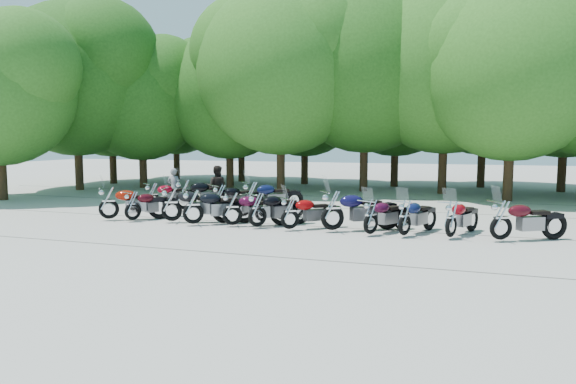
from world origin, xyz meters
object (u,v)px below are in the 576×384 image
(motorcycle_3, at_px, (193,205))
(motorcycle_5, at_px, (257,208))
(motorcycle_9, at_px, (405,216))
(motorcycle_12, at_px, (153,195))
(motorcycle_4, at_px, (232,207))
(motorcycle_7, at_px, (333,209))
(motorcycle_6, at_px, (290,212))
(rider_1, at_px, (217,187))
(motorcycle_1, at_px, (133,205))
(motorcycle_10, at_px, (451,218))
(motorcycle_2, at_px, (172,203))
(motorcycle_0, at_px, (109,202))
(motorcycle_13, at_px, (185,193))
(motorcycle_15, at_px, (251,196))
(motorcycle_8, at_px, (371,215))
(motorcycle_11, at_px, (501,219))
(rider_0, at_px, (174,188))
(motorcycle_14, at_px, (220,197))

(motorcycle_3, height_order, motorcycle_5, motorcycle_3)
(motorcycle_9, height_order, motorcycle_12, motorcycle_12)
(motorcycle_4, relative_size, motorcycle_7, 0.88)
(motorcycle_6, height_order, rider_1, rider_1)
(motorcycle_1, xyz_separation_m, motorcycle_12, (-0.90, 2.64, 0.03))
(motorcycle_7, height_order, motorcycle_10, motorcycle_7)
(motorcycle_4, height_order, motorcycle_7, motorcycle_7)
(motorcycle_2, bearing_deg, motorcycle_10, -110.62)
(motorcycle_0, xyz_separation_m, motorcycle_4, (4.62, 0.17, -0.04))
(motorcycle_1, bearing_deg, motorcycle_13, -70.36)
(motorcycle_1, xyz_separation_m, motorcycle_6, (5.70, -0.02, 0.01))
(motorcycle_5, relative_size, motorcycle_15, 0.92)
(motorcycle_12, distance_m, motorcycle_13, 1.36)
(motorcycle_12, xyz_separation_m, motorcycle_13, (1.34, 0.16, 0.09))
(motorcycle_1, relative_size, motorcycle_9, 0.96)
(motorcycle_8, relative_size, motorcycle_11, 0.93)
(motorcycle_3, relative_size, motorcycle_13, 0.95)
(motorcycle_3, bearing_deg, motorcycle_5, -121.00)
(motorcycle_3, bearing_deg, motorcycle_13, -2.27)
(motorcycle_0, xyz_separation_m, motorcycle_8, (9.13, -0.01, -0.06))
(motorcycle_1, distance_m, motorcycle_8, 8.22)
(motorcycle_4, xyz_separation_m, motorcycle_8, (4.51, -0.18, -0.02))
(motorcycle_0, xyz_separation_m, motorcycle_10, (11.38, 0.23, -0.05))
(motorcycle_10, height_order, motorcycle_12, motorcycle_12)
(motorcycle_13, distance_m, rider_1, 1.37)
(motorcycle_1, height_order, motorcycle_3, motorcycle_3)
(motorcycle_8, bearing_deg, motorcycle_10, -144.76)
(motorcycle_3, relative_size, motorcycle_15, 0.96)
(motorcycle_2, bearing_deg, motorcycle_4, -112.17)
(motorcycle_0, height_order, motorcycle_7, motorcycle_7)
(motorcycle_12, xyz_separation_m, motorcycle_15, (4.16, 0.21, 0.08))
(motorcycle_7, height_order, rider_0, rider_0)
(motorcycle_4, distance_m, motorcycle_5, 0.88)
(motorcycle_0, distance_m, motorcycle_4, 4.62)
(motorcycle_3, bearing_deg, motorcycle_14, -29.80)
(motorcycle_12, bearing_deg, motorcycle_14, -146.86)
(motorcycle_6, height_order, motorcycle_12, motorcycle_12)
(motorcycle_4, bearing_deg, motorcycle_14, 5.87)
(motorcycle_2, xyz_separation_m, motorcycle_4, (2.27, -0.06, -0.05))
(motorcycle_0, height_order, rider_0, rider_0)
(motorcycle_10, distance_m, rider_1, 9.84)
(motorcycle_2, relative_size, rider_1, 1.38)
(motorcycle_7, relative_size, rider_0, 1.58)
(motorcycle_9, bearing_deg, motorcycle_2, 22.73)
(motorcycle_10, bearing_deg, motorcycle_0, 23.65)
(rider_1, bearing_deg, motorcycle_11, 147.28)
(rider_0, bearing_deg, motorcycle_0, 79.53)
(motorcycle_2, distance_m, motorcycle_3, 1.00)
(motorcycle_4, relative_size, motorcycle_10, 1.03)
(motorcycle_7, bearing_deg, motorcycle_3, 60.07)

